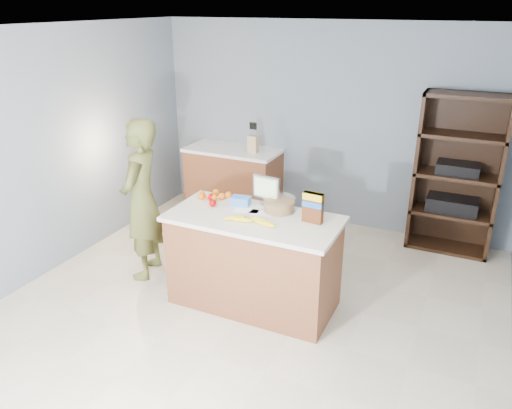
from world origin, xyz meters
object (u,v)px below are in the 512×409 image
at_px(counter_peninsula, 254,264).
at_px(shelving_unit, 457,177).
at_px(person, 142,200).
at_px(cereal_box, 313,205).
at_px(tv, 266,189).

bearing_deg(counter_peninsula, shelving_unit, 52.89).
distance_m(shelving_unit, person, 3.46).
height_order(counter_peninsula, person, person).
bearing_deg(person, counter_peninsula, 73.15).
bearing_deg(cereal_box, counter_peninsula, -167.68).
xyz_separation_m(tv, cereal_box, (0.53, -0.20, -0.00)).
height_order(counter_peninsula, shelving_unit, shelving_unit).
relative_size(counter_peninsula, cereal_box, 5.77).
xyz_separation_m(counter_peninsula, person, (-1.27, 0.04, 0.42)).
relative_size(shelving_unit, cereal_box, 6.66).
bearing_deg(person, tv, 87.18).
xyz_separation_m(shelving_unit, tv, (-1.57, -1.74, 0.19)).
distance_m(tv, cereal_box, 0.57).
distance_m(shelving_unit, tv, 2.35).
distance_m(shelving_unit, cereal_box, 2.20).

